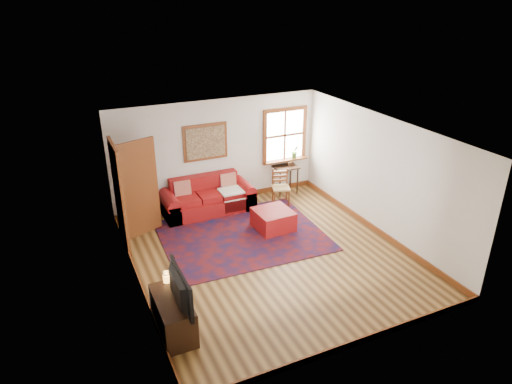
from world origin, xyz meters
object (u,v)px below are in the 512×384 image
red_ottoman (273,220)px  red_leather_sofa (208,200)px  ladder_back_chair (281,186)px  side_table (286,171)px  media_cabinet (173,315)px

red_ottoman → red_leather_sofa: bearing=122.6°
red_leather_sofa → ladder_back_chair: ladder_back_chair is taller
side_table → red_ottoman: bearing=-125.7°
media_cabinet → side_table: bearing=44.2°
red_leather_sofa → side_table: 2.16m
red_ottoman → media_cabinet: (-2.81, -2.25, 0.07)m
ladder_back_chair → side_table: bearing=51.8°
red_leather_sofa → side_table: (2.13, 0.19, 0.32)m
red_leather_sofa → ladder_back_chair: 1.76m
side_table → ladder_back_chair: (-0.41, -0.53, -0.12)m
side_table → ladder_back_chair: size_ratio=0.82×
red_ottoman → ladder_back_chair: ladder_back_chair is taller
side_table → ladder_back_chair: bearing=-128.2°
media_cabinet → red_leather_sofa: bearing=63.5°
ladder_back_chair → red_ottoman: bearing=-124.4°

